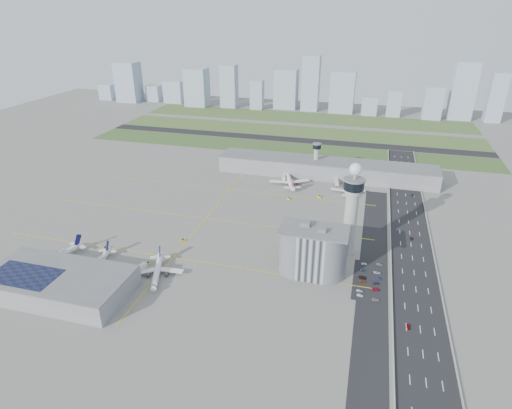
% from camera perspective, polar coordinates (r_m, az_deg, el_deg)
% --- Properties ---
extents(ground, '(1000.00, 1000.00, 0.00)m').
position_cam_1_polar(ground, '(304.49, -1.74, -5.27)').
color(ground, gray).
extents(grass_strip_0, '(480.00, 50.00, 0.08)m').
position_cam_1_polar(grass_strip_0, '(509.57, 3.48, 7.52)').
color(grass_strip_0, '#3D592A').
rests_on(grass_strip_0, ground).
extents(grass_strip_1, '(480.00, 60.00, 0.08)m').
position_cam_1_polar(grass_strip_1, '(580.20, 5.05, 9.67)').
color(grass_strip_1, '#49632F').
rests_on(grass_strip_1, ground).
extents(grass_strip_2, '(480.00, 70.00, 0.08)m').
position_cam_1_polar(grass_strip_2, '(656.62, 6.37, 11.45)').
color(grass_strip_2, '#3C5629').
rests_on(grass_strip_2, ground).
extents(runway, '(480.00, 22.00, 0.10)m').
position_cam_1_polar(runway, '(544.26, 4.31, 8.66)').
color(runway, black).
rests_on(runway, ground).
extents(highway, '(28.00, 500.00, 0.10)m').
position_cam_1_polar(highway, '(296.67, 20.26, -7.90)').
color(highway, black).
rests_on(highway, ground).
extents(barrier_left, '(0.60, 500.00, 1.20)m').
position_cam_1_polar(barrier_left, '(294.96, 17.56, -7.54)').
color(barrier_left, '#9E9E99').
rests_on(barrier_left, ground).
extents(barrier_right, '(0.60, 500.00, 1.20)m').
position_cam_1_polar(barrier_right, '(298.46, 22.96, -8.06)').
color(barrier_right, '#9E9E99').
rests_on(barrier_right, ground).
extents(landside_road, '(18.00, 260.00, 0.08)m').
position_cam_1_polar(landside_road, '(286.13, 15.37, -8.46)').
color(landside_road, black).
rests_on(landside_road, ground).
extents(parking_lot, '(20.00, 44.00, 0.10)m').
position_cam_1_polar(parking_lot, '(276.02, 14.89, -9.76)').
color(parking_lot, black).
rests_on(parking_lot, ground).
extents(taxiway_line_h_0, '(260.00, 0.60, 0.01)m').
position_cam_1_polar(taxiway_line_h_0, '(293.94, -11.00, -6.99)').
color(taxiway_line_h_0, yellow).
rests_on(taxiway_line_h_0, ground).
extents(taxiway_line_h_1, '(260.00, 0.60, 0.01)m').
position_cam_1_polar(taxiway_line_h_1, '(341.30, -6.72, -1.87)').
color(taxiway_line_h_1, yellow).
rests_on(taxiway_line_h_1, ground).
extents(taxiway_line_h_2, '(260.00, 0.60, 0.01)m').
position_cam_1_polar(taxiway_line_h_2, '(392.13, -3.53, 1.97)').
color(taxiway_line_h_2, yellow).
rests_on(taxiway_line_h_2, ground).
extents(taxiway_line_v, '(0.60, 260.00, 0.01)m').
position_cam_1_polar(taxiway_line_v, '(341.30, -6.72, -1.87)').
color(taxiway_line_v, yellow).
rests_on(taxiway_line_v, ground).
extents(control_tower, '(14.00, 14.00, 64.50)m').
position_cam_1_polar(control_tower, '(284.91, 12.64, -0.20)').
color(control_tower, '#ADAAA5').
rests_on(control_tower, ground).
extents(secondary_tower, '(8.60, 8.60, 31.90)m').
position_cam_1_polar(secondary_tower, '(425.68, 8.04, 6.38)').
color(secondary_tower, '#ADAAA5').
rests_on(secondary_tower, ground).
extents(admin_building, '(42.00, 24.00, 33.50)m').
position_cam_1_polar(admin_building, '(268.86, 7.56, -6.18)').
color(admin_building, '#B2B2B7').
rests_on(admin_building, ground).
extents(terminal_pier, '(210.00, 32.00, 15.80)m').
position_cam_1_polar(terminal_pier, '(426.40, 9.25, 4.77)').
color(terminal_pier, gray).
rests_on(terminal_pier, ground).
extents(near_terminal, '(84.00, 42.00, 13.00)m').
position_cam_1_polar(near_terminal, '(279.01, -24.87, -9.48)').
color(near_terminal, gray).
rests_on(near_terminal, ground).
extents(airplane_near_a, '(43.52, 48.03, 11.46)m').
position_cam_1_polar(airplane_near_a, '(310.43, -25.11, -6.04)').
color(airplane_near_a, white).
rests_on(airplane_near_a, ground).
extents(airplane_near_b, '(36.64, 41.04, 10.14)m').
position_cam_1_polar(airplane_near_b, '(294.25, -20.36, -7.05)').
color(airplane_near_b, white).
rests_on(airplane_near_b, ground).
extents(airplane_near_c, '(44.55, 48.04, 10.93)m').
position_cam_1_polar(airplane_near_c, '(275.26, -13.10, -8.29)').
color(airplane_near_c, white).
rests_on(airplane_near_c, ground).
extents(airplane_far_a, '(50.66, 54.85, 12.57)m').
position_cam_1_polar(airplane_far_a, '(404.27, 4.48, 3.64)').
color(airplane_far_a, white).
rests_on(airplane_far_a, ground).
extents(airplane_far_b, '(35.38, 40.10, 10.20)m').
position_cam_1_polar(airplane_far_b, '(393.51, 12.19, 2.32)').
color(airplane_far_b, white).
rests_on(airplane_far_b, ground).
extents(jet_bridge_near_0, '(5.39, 14.31, 5.70)m').
position_cam_1_polar(jet_bridge_near_0, '(308.78, -25.98, -7.02)').
color(jet_bridge_near_0, silver).
rests_on(jet_bridge_near_0, ground).
extents(jet_bridge_near_1, '(5.39, 14.31, 5.70)m').
position_cam_1_polar(jet_bridge_near_1, '(291.19, -21.43, -8.12)').
color(jet_bridge_near_1, silver).
rests_on(jet_bridge_near_1, ground).
extents(jet_bridge_near_2, '(5.39, 14.31, 5.70)m').
position_cam_1_polar(jet_bridge_near_2, '(275.76, -16.30, -9.28)').
color(jet_bridge_near_2, silver).
rests_on(jet_bridge_near_2, ground).
extents(jet_bridge_far_0, '(5.39, 14.31, 5.70)m').
position_cam_1_polar(jet_bridge_far_0, '(418.50, 3.77, 3.92)').
color(jet_bridge_far_0, silver).
rests_on(jet_bridge_far_0, ground).
extents(jet_bridge_far_1, '(5.39, 14.31, 5.70)m').
position_cam_1_polar(jet_bridge_far_1, '(412.38, 10.59, 3.20)').
color(jet_bridge_far_1, silver).
rests_on(jet_bridge_far_1, ground).
extents(tug_0, '(3.78, 3.37, 1.83)m').
position_cam_1_polar(tug_0, '(325.66, -22.40, -5.00)').
color(tug_0, gold).
rests_on(tug_0, ground).
extents(tug_1, '(4.16, 4.07, 2.01)m').
position_cam_1_polar(tug_1, '(315.30, -19.45, -5.49)').
color(tug_1, gold).
rests_on(tug_1, ground).
extents(tug_2, '(3.42, 3.39, 1.66)m').
position_cam_1_polar(tug_2, '(290.34, -14.21, -7.59)').
color(tug_2, gold).
rests_on(tug_2, ground).
extents(tug_3, '(3.56, 3.48, 1.72)m').
position_cam_1_polar(tug_3, '(311.70, -9.75, -4.70)').
color(tug_3, gold).
rests_on(tug_3, ground).
extents(tug_4, '(2.24, 3.07, 1.70)m').
position_cam_1_polar(tug_4, '(373.13, 4.39, 0.83)').
color(tug_4, yellow).
rests_on(tug_4, ground).
extents(tug_5, '(3.54, 2.85, 1.80)m').
position_cam_1_polar(tug_5, '(379.62, 8.46, 1.07)').
color(tug_5, '#E4AD07').
rests_on(tug_5, ground).
extents(car_lot_0, '(4.01, 2.09, 1.30)m').
position_cam_1_polar(car_lot_0, '(261.23, 13.70, -11.68)').
color(car_lot_0, white).
rests_on(car_lot_0, ground).
extents(car_lot_1, '(3.86, 1.88, 1.22)m').
position_cam_1_polar(car_lot_1, '(264.81, 13.63, -11.11)').
color(car_lot_1, '#8C92A4').
rests_on(car_lot_1, ground).
extents(car_lot_2, '(4.66, 2.72, 1.22)m').
position_cam_1_polar(car_lot_2, '(273.35, 14.03, -9.89)').
color(car_lot_2, '#9D3C1C').
rests_on(car_lot_2, ground).
extents(car_lot_3, '(4.75, 2.45, 1.32)m').
position_cam_1_polar(car_lot_3, '(276.54, 14.04, -9.42)').
color(car_lot_3, black).
rests_on(car_lot_3, ground).
extents(car_lot_4, '(3.61, 1.68, 1.20)m').
position_cam_1_polar(car_lot_4, '(283.64, 14.05, -8.48)').
color(car_lot_4, navy).
rests_on(car_lot_4, ground).
extents(car_lot_5, '(3.84, 1.72, 1.22)m').
position_cam_1_polar(car_lot_5, '(289.86, 14.21, -7.70)').
color(car_lot_5, silver).
rests_on(car_lot_5, ground).
extents(car_lot_6, '(4.50, 2.55, 1.19)m').
position_cam_1_polar(car_lot_6, '(260.17, 15.67, -12.12)').
color(car_lot_6, gray).
rests_on(car_lot_6, ground).
extents(car_lot_7, '(4.66, 2.18, 1.32)m').
position_cam_1_polar(car_lot_7, '(268.35, 15.68, -10.83)').
color(car_lot_7, '#A70C24').
rests_on(car_lot_7, ground).
extents(car_lot_8, '(3.67, 1.72, 1.21)m').
position_cam_1_polar(car_lot_8, '(273.48, 15.70, -10.09)').
color(car_lot_8, '#2B2A2E').
rests_on(car_lot_8, ground).
extents(car_lot_9, '(3.69, 1.80, 1.16)m').
position_cam_1_polar(car_lot_9, '(277.88, 16.03, -9.52)').
color(car_lot_9, navy).
rests_on(car_lot_9, ground).
extents(car_lot_10, '(4.51, 2.08, 1.25)m').
position_cam_1_polar(car_lot_10, '(283.54, 15.85, -8.72)').
color(car_lot_10, silver).
rests_on(car_lot_10, ground).
extents(car_lot_11, '(4.49, 1.89, 1.29)m').
position_cam_1_polar(car_lot_11, '(291.95, 16.12, -7.68)').
color(car_lot_11, gray).
rests_on(car_lot_11, ground).
extents(car_hw_0, '(2.08, 3.94, 1.28)m').
position_cam_1_polar(car_hw_0, '(246.78, 19.66, -15.09)').
color(car_hw_0, maroon).
rests_on(car_hw_0, ground).
extents(car_hw_1, '(1.89, 3.90, 1.23)m').
position_cam_1_polar(car_hw_1, '(329.56, 20.01, -4.27)').
color(car_hw_1, black).
rests_on(car_hw_1, ground).
extents(car_hw_2, '(2.17, 4.26, 1.15)m').
position_cam_1_polar(car_hw_2, '(403.43, 20.16, 1.17)').
color(car_hw_2, navy).
rests_on(car_hw_2, ground).
extents(car_hw_4, '(1.47, 3.51, 1.19)m').
position_cam_1_polar(car_hw_4, '(456.17, 18.29, 4.19)').
color(car_hw_4, gray).
rests_on(car_hw_4, ground).
extents(skyline_bldg_0, '(24.05, 19.24, 26.50)m').
position_cam_1_polar(skyline_bldg_0, '(824.39, -19.18, 14.00)').
color(skyline_bldg_0, '#9EADC1').
rests_on(skyline_bldg_0, ground).
extents(skyline_bldg_1, '(37.63, 30.10, 65.60)m').
position_cam_1_polar(skyline_bldg_1, '(792.94, -16.64, 15.38)').
color(skyline_bldg_1, '#9EADC1').
rests_on(skyline_bldg_1, ground).
extents(skyline_bldg_2, '(22.81, 18.25, 26.79)m').
position_cam_1_polar(skyline_bldg_2, '(787.19, -13.42, 14.22)').
color(skyline_bldg_2, '#9EADC1').
rests_on(skyline_bldg_2, ground).
extents(skyline_bldg_3, '(32.30, 25.84, 36.93)m').
position_cam_1_polar(skyline_bldg_3, '(769.96, -10.79, 14.60)').
color(skyline_bldg_3, '#9EADC1').
rests_on(skyline_bldg_3, ground).
extents(skyline_bldg_4, '(35.81, 28.65, 60.36)m').
position_cam_1_polar(skyline_bldg_4, '(733.85, -7.90, 15.23)').
color(skyline_bldg_4, '#9EADC1').
rests_on(skyline_bldg_4, ground).
extents(skyline_bldg_5, '(25.49, 20.39, 66.89)m').
position_cam_1_polar(skyline_bldg_5, '(718.31, -3.62, 15.46)').
color(skyline_bldg_5, '#9EADC1').
rests_on(skyline_bldg_5, ground).
extents(skyline_bldg_6, '(20.04, 16.03, 45.20)m').
position_cam_1_polar(skyline_bldg_6, '(704.96, 0.14, 14.42)').
color(skyline_bldg_6, '#9EADC1').
rests_on(skyline_bldg_6, ground).
extents(skyline_bldg_7, '(35.76, 28.61, 61.22)m').
position_cam_1_polar(skyline_bldg_7, '(711.99, 4.03, 15.13)').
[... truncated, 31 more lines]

